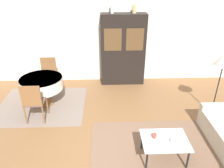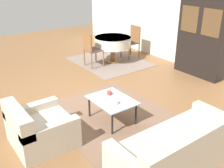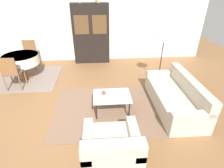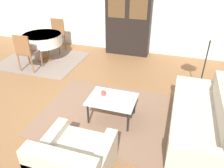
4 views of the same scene
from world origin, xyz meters
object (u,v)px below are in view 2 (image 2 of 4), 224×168
(coffee_table, at_px, (112,102))
(bowl, at_px, (114,102))
(dining_table, at_px, (113,42))
(cup, at_px, (109,93))
(armchair, at_px, (39,129))
(dining_chair_far, at_px, (132,40))
(dining_chair_near, at_px, (91,48))
(display_cabinet, at_px, (203,35))
(couch, at_px, (180,149))

(coffee_table, bearing_deg, bowl, -22.89)
(dining_table, height_order, cup, dining_table)
(armchair, height_order, dining_table, dining_table)
(armchair, relative_size, dining_table, 0.86)
(armchair, relative_size, dining_chair_far, 0.95)
(dining_chair_near, distance_m, cup, 2.79)
(armchair, distance_m, coffee_table, 1.37)
(coffee_table, xyz_separation_m, dining_chair_far, (-2.72, 2.79, 0.17))
(coffee_table, relative_size, dining_chair_near, 0.87)
(dining_table, height_order, dining_chair_near, dining_chair_near)
(display_cabinet, distance_m, cup, 3.25)
(cup, xyz_separation_m, bowl, (0.34, -0.14, -0.01))
(couch, bearing_deg, coffee_table, 92.26)
(dining_chair_near, bearing_deg, dining_table, 90.00)
(dining_chair_near, height_order, bowl, dining_chair_near)
(armchair, distance_m, bowl, 1.34)
(coffee_table, distance_m, dining_chair_near, 3.00)
(display_cabinet, xyz_separation_m, dining_table, (-2.19, -1.23, -0.46))
(bowl, bearing_deg, dining_table, 143.94)
(display_cabinet, bearing_deg, coffee_table, -80.91)
(coffee_table, xyz_separation_m, dining_chair_near, (-2.72, 1.26, 0.17))
(dining_chair_near, relative_size, dining_chair_far, 1.00)
(couch, bearing_deg, dining_chair_near, 74.34)
(armchair, xyz_separation_m, dining_table, (-2.61, 3.39, 0.33))
(display_cabinet, relative_size, bowl, 14.38)
(dining_chair_far, relative_size, bowl, 6.61)
(dining_table, xyz_separation_m, dining_chair_far, (0.00, 0.77, -0.04))
(coffee_table, height_order, dining_chair_far, dining_chair_far)
(dining_chair_far, bearing_deg, dining_table, 90.00)
(couch, xyz_separation_m, armchair, (-1.66, -1.42, -0.00))
(coffee_table, height_order, dining_chair_near, dining_chair_near)
(display_cabinet, xyz_separation_m, cup, (0.33, -3.18, -0.59))
(armchair, height_order, dining_chair_far, dining_chair_far)
(couch, relative_size, cup, 22.56)
(cup, bearing_deg, coffee_table, -22.51)
(cup, bearing_deg, bowl, -22.68)
(dining_table, distance_m, cup, 3.19)
(dining_chair_near, height_order, cup, dining_chair_near)
(cup, bearing_deg, armchair, -86.83)
(armchair, xyz_separation_m, coffee_table, (0.11, 1.36, 0.12))
(display_cabinet, distance_m, dining_table, 2.56)
(dining_chair_far, height_order, cup, dining_chair_far)
(armchair, relative_size, dining_chair_near, 0.95)
(dining_table, height_order, bowl, dining_table)
(coffee_table, distance_m, display_cabinet, 3.37)
(couch, height_order, bowl, couch)
(bowl, bearing_deg, display_cabinet, 101.49)
(dining_chair_far, xyz_separation_m, cup, (2.53, -2.71, -0.09))
(bowl, bearing_deg, dining_chair_near, 155.24)
(dining_table, bearing_deg, dining_chair_far, 90.00)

